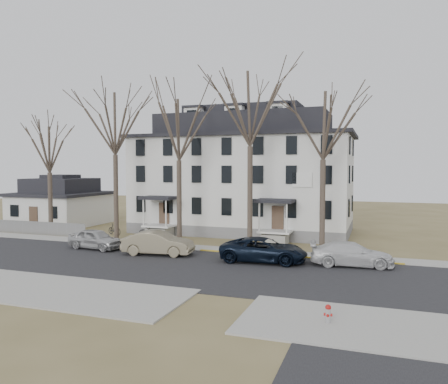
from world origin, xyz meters
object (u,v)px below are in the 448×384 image
at_px(fire_hydrant, 328,314).
at_px(boarding_house, 243,176).
at_px(small_house, 61,204).
at_px(tree_mid_right, 324,120).
at_px(car_navy, 264,250).
at_px(bicycle_right, 114,230).
at_px(bicycle_left, 145,232).
at_px(tree_bungalow, 49,146).
at_px(car_silver, 96,239).
at_px(car_white, 352,255).
at_px(tree_far_left, 115,119).
at_px(tree_mid_left, 179,125).
at_px(car_tan, 158,244).
at_px(tree_center, 250,103).

bearing_deg(fire_hydrant, boarding_house, 114.47).
bearing_deg(small_house, tree_mid_right, -12.27).
bearing_deg(car_navy, bicycle_right, 64.10).
bearing_deg(tree_mid_right, bicycle_left, 175.09).
distance_m(boarding_house, bicycle_right, 13.12).
relative_size(bicycle_right, fire_hydrant, 2.12).
xyz_separation_m(tree_bungalow, car_navy, (21.32, -4.81, -7.33)).
xyz_separation_m(car_silver, car_navy, (13.10, -0.15, 0.03)).
xyz_separation_m(car_navy, fire_hydrant, (5.19, -10.12, -0.38)).
bearing_deg(car_white, tree_far_left, 71.27).
bearing_deg(tree_mid_left, car_silver, -135.70).
relative_size(tree_far_left, car_navy, 2.43).
distance_m(tree_mid_right, tree_bungalow, 24.54).
distance_m(tree_mid_right, fire_hydrant, 17.66).
relative_size(tree_far_left, car_white, 2.69).
distance_m(car_white, bicycle_right, 21.90).
xyz_separation_m(car_tan, car_navy, (7.60, 0.25, -0.04)).
xyz_separation_m(boarding_house, car_tan, (-2.28, -13.22, -4.55)).
bearing_deg(bicycle_left, fire_hydrant, -107.21).
relative_size(boarding_house, car_tan, 4.15).
bearing_deg(small_house, car_navy, -23.50).
xyz_separation_m(tree_far_left, tree_center, (12.00, 0.00, 0.74)).
bearing_deg(car_tan, bicycle_right, 42.20).
bearing_deg(boarding_house, bicycle_right, -147.77).
height_order(tree_mid_right, car_silver, tree_mid_right).
bearing_deg(small_house, car_white, -18.49).
relative_size(car_navy, bicycle_left, 3.09).
distance_m(car_navy, bicycle_left, 13.70).
xyz_separation_m(tree_mid_right, car_navy, (-3.18, -4.81, -8.82)).
bearing_deg(bicycle_right, tree_mid_left, -84.31).
bearing_deg(bicycle_right, bicycle_left, -77.13).
relative_size(tree_bungalow, bicycle_left, 5.90).
height_order(tree_far_left, fire_hydrant, tree_far_left).
xyz_separation_m(small_house, tree_bungalow, (4.00, -6.20, 5.87)).
xyz_separation_m(small_house, car_tan, (17.72, -11.26, -1.42)).
relative_size(car_navy, fire_hydrant, 7.06).
bearing_deg(fire_hydrant, tree_far_left, 142.56).
bearing_deg(car_silver, car_navy, -83.88).
bearing_deg(boarding_house, bicycle_left, -135.39).
distance_m(tree_far_left, tree_mid_left, 6.05).
distance_m(boarding_house, car_tan, 14.17).
xyz_separation_m(tree_mid_left, bicycle_left, (-3.92, 1.33, -9.12)).
bearing_deg(car_tan, tree_center, -54.05).
relative_size(tree_center, car_navy, 2.60).
bearing_deg(tree_bungalow, bicycle_left, 8.31).
relative_size(tree_mid_left, car_navy, 2.25).
xyz_separation_m(small_house, tree_mid_left, (17.00, -6.20, 7.35)).
height_order(tree_center, bicycle_right, tree_center).
distance_m(tree_mid_right, bicycle_left, 17.97).
distance_m(boarding_house, car_white, 17.00).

